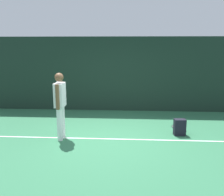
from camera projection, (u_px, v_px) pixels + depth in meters
ground_plane at (111, 139)px, 6.56m from camera, size 12.00×12.00×0.00m
back_fence at (117, 74)px, 9.22m from camera, size 10.00×0.10×2.66m
court_line at (111, 139)px, 6.59m from camera, size 9.00×0.05×0.00m
tennis_player at (60, 102)px, 6.43m from camera, size 0.22×0.53×1.70m
tennis_racket at (178, 127)px, 7.51m from camera, size 0.42×0.63×0.03m
backpack at (179, 127)px, 6.85m from camera, size 0.32×0.30×0.44m
tennis_ball_near_player at (177, 121)px, 8.06m from camera, size 0.07×0.07×0.07m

